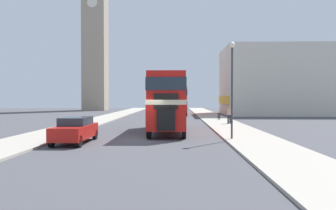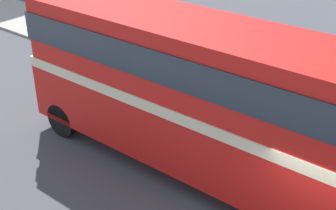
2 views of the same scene
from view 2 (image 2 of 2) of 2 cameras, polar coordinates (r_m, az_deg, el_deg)
The scene contains 3 objects.
double_decker_bus at distance 12.27m, azimuth 1.98°, elevation 2.63°, with size 2.52×9.91×4.28m.
pedestrian_walking at distance 20.98m, azimuth -3.86°, elevation 9.43°, with size 0.35×0.35×1.71m.
bicycle_on_pavement at distance 24.99m, azimuth -14.02°, elevation 10.33°, with size 0.05×1.76×0.78m.
Camera 2 is at (-7.45, -2.12, 7.88)m, focal length 50.00 mm.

